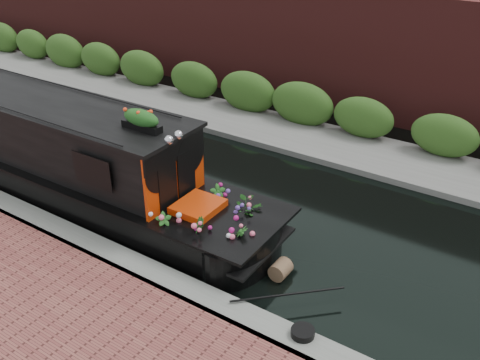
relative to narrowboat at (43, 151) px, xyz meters
The scene contains 8 objects.
ground 4.15m from the narrowboat, 26.29° to the left, with size 80.00×80.00×0.00m, color black.
near_bank_coping 4.03m from the narrowboat, 22.51° to the right, with size 40.00×0.60×0.50m, color slate.
far_bank_path 7.06m from the narrowboat, 58.78° to the left, with size 40.00×2.40×0.34m, color slate.
far_hedge 7.84m from the narrowboat, 62.22° to the left, with size 40.00×1.10×2.80m, color #2E541C.
far_brick_wall 9.74m from the narrowboat, 68.01° to the left, with size 40.00×1.00×8.00m, color #4F1C1A.
narrowboat is the anchor object (origin of this frame).
rope_fender 6.92m from the narrowboat, ahead, with size 0.35×0.35×0.40m, color brown.
coiled_mooring_rope 8.22m from the narrowboat, ahead, with size 0.39×0.39×0.12m, color black.
Camera 1 is at (7.18, -9.07, 6.63)m, focal length 40.00 mm.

